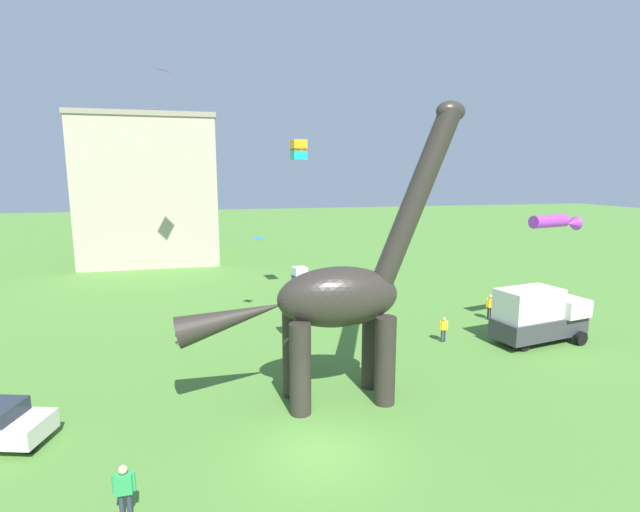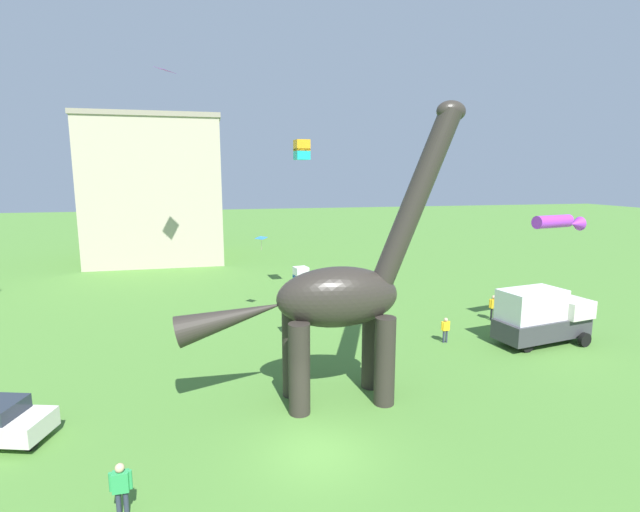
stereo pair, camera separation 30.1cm
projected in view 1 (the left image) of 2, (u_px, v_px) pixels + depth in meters
The scene contains 13 objects.
ground_plane at pixel (320, 452), 16.58m from camera, with size 240.00×240.00×0.00m, color #4C7F33.
dinosaur_sculpture at pixel (337, 297), 19.71m from camera, with size 12.06×2.55×12.61m.
parked_box_truck at pixel (538, 315), 27.18m from camera, with size 5.87×3.02×3.20m.
person_far_spectator at pixel (179, 335), 26.69m from camera, with size 0.41×0.18×1.10m.
person_photographer at pixel (490, 305), 31.54m from camera, with size 0.64×0.28×1.71m.
person_vendor_side at pixel (124, 487), 13.16m from camera, with size 0.62×0.28×1.67m.
person_strolling_adult at pixel (444, 327), 27.33m from camera, with size 0.55×0.24×1.48m.
kite_mid_left at pixel (300, 276), 25.68m from camera, with size 0.83×0.83×1.00m.
kite_mid_center at pixel (299, 150), 34.31m from camera, with size 1.11×1.11×1.43m.
kite_apex at pixel (554, 222), 27.95m from camera, with size 2.82×2.59×0.80m.
kite_high_right at pixel (161, 70), 35.79m from camera, with size 1.64×1.78×0.31m.
kite_trailing at pixel (259, 238), 31.28m from camera, with size 0.88×0.90×0.88m.
background_building_block at pixel (152, 190), 53.56m from camera, with size 14.28×13.78×15.77m.
Camera 1 is at (-3.66, -14.72, 9.59)m, focal length 26.55 mm.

